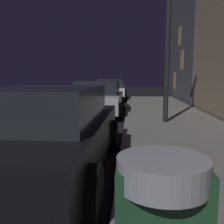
{
  "coord_description": "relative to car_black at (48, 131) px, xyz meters",
  "views": [
    {
      "loc": [
        4.19,
        -0.55,
        1.59
      ],
      "look_at": [
        3.96,
        2.55,
        1.15
      ],
      "focal_mm": 40.01,
      "sensor_mm": 36.0,
      "label": 1
    }
  ],
  "objects": [
    {
      "name": "car_silver",
      "position": [
        0.0,
        6.52,
        -0.0
      ],
      "size": [
        2.12,
        4.14,
        1.43
      ],
      "color": "#B7B7BF",
      "rests_on": "ground"
    },
    {
      "name": "car_black",
      "position": [
        0.0,
        0.0,
        0.0
      ],
      "size": [
        2.14,
        4.43,
        1.43
      ],
      "color": "black",
      "rests_on": "ground"
    },
    {
      "name": "car_white",
      "position": [
        0.0,
        13.33,
        0.01
      ],
      "size": [
        2.19,
        4.63,
        1.43
      ],
      "color": "silver",
      "rests_on": "ground"
    }
  ]
}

